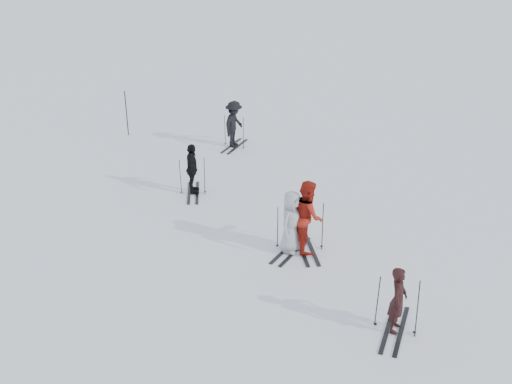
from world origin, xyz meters
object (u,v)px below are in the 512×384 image
skier_uphill_far (234,125)px  piste_marker (127,113)px  skier_red (308,217)px  skier_grey (291,223)px  skier_uphill_left (192,170)px  skier_near_dark (398,301)px

skier_uphill_far → piste_marker: bearing=98.1°
skier_uphill_far → skier_red: bearing=-139.5°
skier_grey → piste_marker: bearing=64.0°
skier_red → piste_marker: (-6.39, 8.21, -0.10)m
skier_grey → skier_uphill_left: skier_grey is taller
skier_uphill_far → piste_marker: piste_marker is taller
skier_red → skier_grey: size_ratio=1.15×
skier_red → skier_grey: 0.45m
skier_red → skier_grey: (-0.42, -0.10, -0.12)m
skier_grey → piste_marker: piste_marker is taller
skier_near_dark → skier_uphill_left: size_ratio=0.96×
skier_grey → skier_uphill_far: (-1.91, 7.27, 0.00)m
skier_uphill_far → skier_uphill_left: bearing=-171.9°
piste_marker → skier_uphill_far: bearing=-14.4°
skier_near_dark → piste_marker: 14.09m
skier_red → piste_marker: skier_red is taller
skier_near_dark → piste_marker: (-8.14, 11.50, 0.11)m
skier_red → skier_uphill_left: (-3.34, 3.24, -0.17)m
skier_red → skier_uphill_far: 7.53m
skier_red → skier_uphill_far: (-2.32, 7.16, -0.12)m
skier_near_dark → skier_red: bearing=46.1°
skier_red → skier_grey: bearing=94.2°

